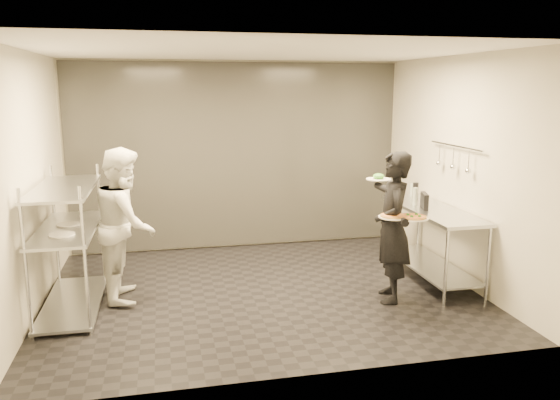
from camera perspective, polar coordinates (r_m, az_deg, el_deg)
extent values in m
cube|color=black|center=(6.65, -1.88, -9.53)|extent=(5.00, 4.00, 0.00)
cube|color=white|center=(6.22, -2.06, 15.30)|extent=(5.00, 4.00, 0.00)
cube|color=beige|center=(8.24, -4.47, 4.63)|extent=(5.00, 0.00, 2.80)
cube|color=beige|center=(4.37, 2.75, -1.66)|extent=(5.00, 0.00, 2.80)
cube|color=beige|center=(6.34, -24.79, 1.46)|extent=(0.00, 4.00, 2.80)
cube|color=beige|center=(7.16, 18.15, 3.02)|extent=(0.00, 4.00, 2.80)
cube|color=silver|center=(8.21, -4.44, 4.61)|extent=(4.90, 0.04, 2.74)
cylinder|color=silver|center=(5.74, -25.06, -6.24)|extent=(0.04, 0.04, 1.50)
cylinder|color=silver|center=(7.19, -22.45, -2.54)|extent=(0.04, 0.04, 1.50)
cylinder|color=silver|center=(5.64, -19.69, -6.11)|extent=(0.04, 0.04, 1.50)
cylinder|color=silver|center=(7.11, -18.17, -2.38)|extent=(0.04, 0.04, 1.50)
cube|color=#ADB2B7|center=(6.63, -20.79, -9.95)|extent=(0.60, 1.60, 0.03)
cube|color=#ADB2B7|center=(6.37, -21.34, -2.81)|extent=(0.60, 1.60, 0.03)
cube|color=#ADB2B7|center=(6.28, -21.64, 1.17)|extent=(0.60, 1.60, 0.03)
cylinder|color=silver|center=(6.03, -21.85, -3.40)|extent=(0.26, 0.26, 0.01)
cylinder|color=silver|center=(6.46, -21.22, -2.38)|extent=(0.26, 0.26, 0.01)
cylinder|color=silver|center=(6.36, 16.97, -6.75)|extent=(0.04, 0.04, 0.90)
cylinder|color=silver|center=(7.84, 10.88, -2.98)|extent=(0.04, 0.04, 0.90)
cylinder|color=silver|center=(6.63, 20.92, -6.29)|extent=(0.04, 0.04, 0.90)
cylinder|color=silver|center=(8.06, 14.29, -2.74)|extent=(0.04, 0.04, 0.90)
cube|color=#ADB2B7|center=(7.28, 15.35, -6.56)|extent=(0.57, 1.71, 0.03)
cube|color=#ADB2B7|center=(7.09, 15.67, -1.02)|extent=(0.60, 1.80, 0.04)
cylinder|color=silver|center=(7.09, 17.89, 5.40)|extent=(0.02, 1.20, 0.02)
cylinder|color=silver|center=(6.80, 19.14, 3.97)|extent=(0.01, 0.01, 0.22)
sphere|color=silver|center=(6.82, 19.07, 2.89)|extent=(0.07, 0.07, 0.07)
cylinder|color=silver|center=(7.10, 17.68, 4.36)|extent=(0.01, 0.01, 0.22)
sphere|color=silver|center=(7.12, 17.62, 3.33)|extent=(0.07, 0.07, 0.07)
cylinder|color=silver|center=(7.40, 16.34, 4.72)|extent=(0.01, 0.01, 0.22)
sphere|color=silver|center=(7.42, 16.28, 3.73)|extent=(0.07, 0.07, 0.07)
imported|color=black|center=(6.29, 11.66, -2.82)|extent=(0.55, 0.71, 1.72)
imported|color=white|center=(6.49, -15.84, -2.40)|extent=(0.67, 0.86, 1.75)
cylinder|color=silver|center=(6.06, 11.72, -1.75)|extent=(0.31, 0.31, 0.01)
cylinder|color=#A87E3C|center=(6.05, 11.72, -1.64)|extent=(0.28, 0.28, 0.02)
cylinder|color=#B04617|center=(6.05, 11.72, -1.55)|extent=(0.24, 0.24, 0.01)
sphere|color=#1E5C15|center=(6.05, 11.73, -1.48)|extent=(0.04, 0.04, 0.04)
cylinder|color=silver|center=(6.09, 13.69, -1.83)|extent=(0.34, 0.34, 0.01)
cylinder|color=#A87E3C|center=(6.09, 13.69, -1.72)|extent=(0.30, 0.30, 0.02)
cylinder|color=#B04617|center=(6.08, 13.70, -1.63)|extent=(0.26, 0.26, 0.01)
sphere|color=#1E5C15|center=(6.08, 13.70, -1.56)|extent=(0.04, 0.04, 0.04)
cylinder|color=silver|center=(6.47, 10.25, 2.15)|extent=(0.29, 0.29, 0.01)
ellipsoid|color=#205E17|center=(6.46, 10.27, 2.45)|extent=(0.13, 0.13, 0.07)
cube|color=black|center=(7.01, 14.85, -0.11)|extent=(0.13, 0.28, 0.20)
cylinder|color=gray|center=(7.21, 13.93, 0.37)|extent=(0.06, 0.06, 0.23)
cylinder|color=gray|center=(7.81, 13.60, 1.07)|extent=(0.06, 0.06, 0.18)
cylinder|color=black|center=(7.46, 13.96, 0.82)|extent=(0.07, 0.07, 0.25)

